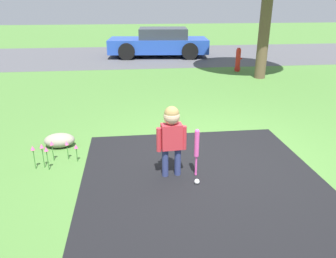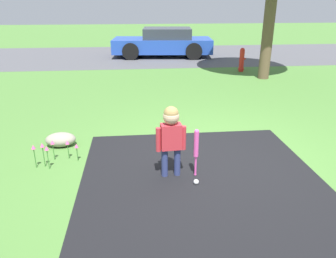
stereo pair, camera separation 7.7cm
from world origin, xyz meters
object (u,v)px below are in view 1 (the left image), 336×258
(baseball_bat, at_px, (197,146))
(fire_hydrant, at_px, (238,60))
(sports_ball, at_px, (197,182))
(child, at_px, (172,132))
(parked_car, at_px, (159,43))

(baseball_bat, relative_size, fire_hydrant, 0.88)
(baseball_bat, relative_size, sports_ball, 9.96)
(child, distance_m, sports_ball, 0.75)
(child, relative_size, parked_car, 0.24)
(fire_hydrant, bearing_deg, child, -114.91)
(child, relative_size, fire_hydrant, 1.27)
(child, bearing_deg, sports_ball, -45.99)
(baseball_bat, height_order, parked_car, parked_car)
(child, relative_size, sports_ball, 14.44)
(baseball_bat, distance_m, sports_ball, 0.48)
(sports_ball, distance_m, parked_car, 10.61)
(baseball_bat, xyz_separation_m, sports_ball, (-0.03, -0.23, -0.42))
(sports_ball, height_order, fire_hydrant, fire_hydrant)
(sports_ball, xyz_separation_m, parked_car, (0.51, 10.58, 0.54))
(sports_ball, bearing_deg, parked_car, 87.24)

